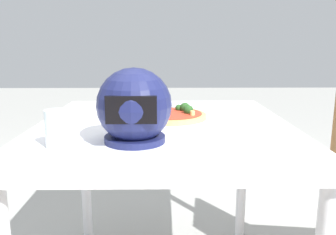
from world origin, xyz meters
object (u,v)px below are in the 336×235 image
dining_table (164,146)px  pizza (172,115)px  motorcycle_helmet (135,107)px  drinking_glass (58,129)px

dining_table → pizza: size_ratio=3.86×
pizza → motorcycle_helmet: (0.12, 0.30, 0.08)m
pizza → drinking_glass: 0.49m
motorcycle_helmet → drinking_glass: motorcycle_helmet is taller
drinking_glass → motorcycle_helmet: bearing=-167.1°
dining_table → pizza: pizza is taller
dining_table → drinking_glass: (0.31, 0.29, 0.14)m
pizza → drinking_glass: bearing=45.6°
dining_table → drinking_glass: 0.45m
drinking_glass → pizza: bearing=-134.4°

